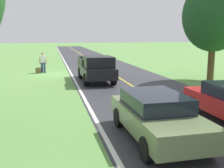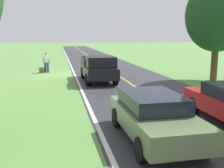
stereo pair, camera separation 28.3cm
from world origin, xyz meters
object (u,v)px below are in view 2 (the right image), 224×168
sedan_ahead_same_lane (154,115)px  suitcase_carried (42,70)px  pickup_truck_passing (98,68)px  tree_far_side_near (217,16)px  hitchhiker_walking (46,61)px

sedan_ahead_same_lane → suitcase_carried: bearing=-75.4°
suitcase_carried → sedan_ahead_same_lane: (-4.26, 16.40, 0.53)m
pickup_truck_passing → sedan_ahead_same_lane: (-0.10, 10.91, -0.21)m
tree_far_side_near → sedan_ahead_same_lane: size_ratio=1.60×
hitchhiker_walking → suitcase_carried: hitchhiker_walking is taller
tree_far_side_near → sedan_ahead_same_lane: bearing=50.6°
hitchhiker_walking → tree_far_side_near: 14.10m
hitchhiker_walking → tree_far_side_near: bearing=151.0°
suitcase_carried → hitchhiker_walking: bearing=100.9°
pickup_truck_passing → sedan_ahead_same_lane: size_ratio=1.22×
hitchhiker_walking → suitcase_carried: (0.42, 0.08, -0.75)m
pickup_truck_passing → tree_far_side_near: tree_far_side_near is taller
pickup_truck_passing → sedan_ahead_same_lane: bearing=90.5°
pickup_truck_passing → tree_far_side_near: bearing=172.7°
pickup_truck_passing → tree_far_side_near: 9.00m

